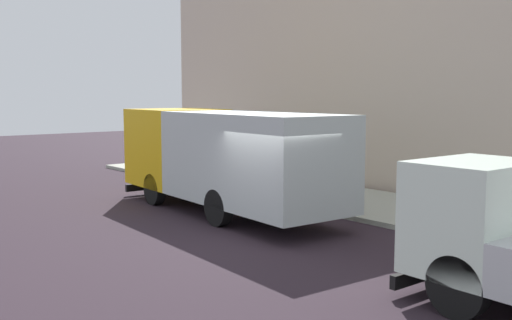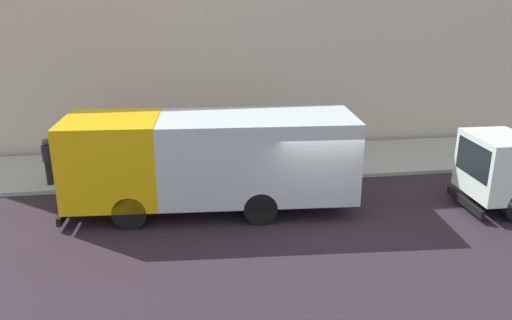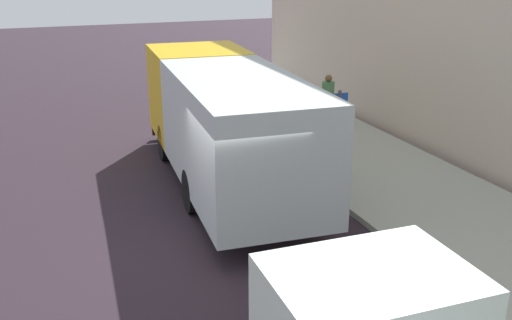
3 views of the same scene
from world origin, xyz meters
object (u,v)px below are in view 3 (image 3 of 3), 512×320
at_px(large_utility_truck, 224,119).
at_px(street_sign_post, 338,132).
at_px(pedestrian_standing, 248,92).
at_px(pedestrian_walking, 328,99).

bearing_deg(large_utility_truck, street_sign_post, -32.27).
bearing_deg(pedestrian_standing, street_sign_post, -35.90).
xyz_separation_m(pedestrian_walking, street_sign_post, (-2.45, -5.12, 0.57)).
height_order(pedestrian_standing, street_sign_post, street_sign_post).
distance_m(pedestrian_walking, pedestrian_standing, 2.73).
bearing_deg(street_sign_post, large_utility_truck, 144.08).
relative_size(pedestrian_walking, street_sign_post, 0.68).
bearing_deg(pedestrian_walking, large_utility_truck, 33.45).
height_order(pedestrian_walking, street_sign_post, street_sign_post).
bearing_deg(street_sign_post, pedestrian_walking, 64.47).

